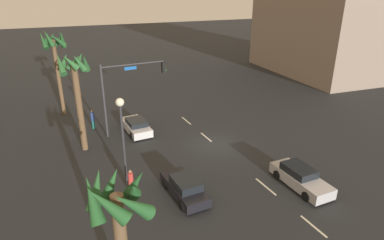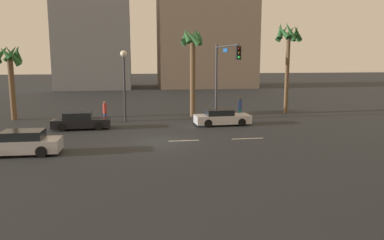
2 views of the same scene
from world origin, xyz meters
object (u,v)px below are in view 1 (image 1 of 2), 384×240
object	(u,v)px
pedestrian_0	(93,119)
pedestrian_1	(131,181)
traffic_signal	(125,86)
palm_tree_2	(75,79)
car_1	(185,187)
car_2	(136,126)
car_0	(300,178)
streetlamp	(122,124)
palm_tree_0	(118,214)
palm_tree_1	(55,50)

from	to	relation	value
pedestrian_0	pedestrian_1	xyz separation A→B (m)	(-12.11, -0.44, -0.06)
traffic_signal	palm_tree_2	distance (m)	4.92
car_1	pedestrian_0	size ratio (longest dim) A/B	2.32
car_2	car_0	bearing A→B (deg)	-150.84
car_0	pedestrian_0	xyz separation A→B (m)	(16.08, 11.05, 0.36)
car_1	pedestrian_1	size ratio (longest dim) A/B	2.47
car_0	pedestrian_0	size ratio (longest dim) A/B	2.43
car_2	streetlamp	distance (m)	9.14
pedestrian_1	palm_tree_0	world-z (taller)	palm_tree_0
palm_tree_1	car_2	bearing A→B (deg)	-144.06
traffic_signal	car_2	bearing A→B (deg)	-109.23
pedestrian_1	palm_tree_0	xyz separation A→B (m)	(-8.14, 2.37, 4.04)
streetlamp	pedestrian_0	world-z (taller)	streetlamp
car_0	traffic_signal	xyz separation A→B (m)	(13.75, 8.19, 3.89)
pedestrian_0	palm_tree_0	distance (m)	20.73
palm_tree_0	car_1	bearing A→B (deg)	-39.92
traffic_signal	car_0	bearing A→B (deg)	-149.24
streetlamp	pedestrian_1	size ratio (longest dim) A/B	3.42
pedestrian_1	car_2	bearing A→B (deg)	-17.72
car_1	traffic_signal	xyz separation A→B (m)	(11.41, 0.66, 3.92)
car_0	car_1	xyz separation A→B (m)	(2.34, 7.52, -0.03)
palm_tree_0	pedestrian_1	bearing A→B (deg)	-16.24
palm_tree_1	palm_tree_2	bearing A→B (deg)	-175.24
pedestrian_1	palm_tree_2	bearing A→B (deg)	13.25
streetlamp	palm_tree_1	bearing A→B (deg)	9.94
car_0	car_2	distance (m)	15.50
car_2	traffic_signal	bearing A→B (deg)	70.77
pedestrian_0	car_2	bearing A→B (deg)	-126.11
car_2	pedestrian_1	distance (m)	10.04
car_2	palm_tree_0	world-z (taller)	palm_tree_0
traffic_signal	palm_tree_2	world-z (taller)	palm_tree_2
car_1	palm_tree_1	bearing A→B (deg)	16.74
car_1	palm_tree_1	size ratio (longest dim) A/B	0.49
streetlamp	pedestrian_1	bearing A→B (deg)	176.67
streetlamp	pedestrian_1	distance (m)	3.74
car_1	pedestrian_1	bearing A→B (deg)	62.17
pedestrian_1	car_0	bearing A→B (deg)	-110.52
car_1	pedestrian_1	world-z (taller)	pedestrian_1
car_0	car_1	distance (m)	7.88
pedestrian_1	pedestrian_0	bearing A→B (deg)	2.09
car_2	pedestrian_1	world-z (taller)	pedestrian_1
traffic_signal	streetlamp	xyz separation A→B (m)	(-8.06, 2.32, -0.27)
palm_tree_1	pedestrian_0	bearing A→B (deg)	-157.43
traffic_signal	pedestrian_1	bearing A→B (deg)	166.13
pedestrian_0	pedestrian_1	distance (m)	12.12
palm_tree_0	palm_tree_1	world-z (taller)	palm_tree_1
pedestrian_1	car_1	bearing A→B (deg)	-117.83
palm_tree_2	pedestrian_1	bearing A→B (deg)	-166.75
traffic_signal	pedestrian_1	xyz separation A→B (m)	(-9.78, 2.42, -3.59)
car_2	pedestrian_0	distance (m)	4.35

